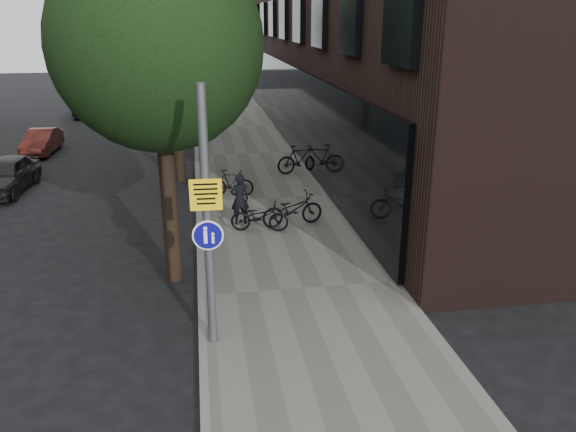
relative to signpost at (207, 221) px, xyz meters
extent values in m
plane|color=black|center=(1.80, -1.45, -2.51)|extent=(120.00, 120.00, 0.00)
cube|color=slate|center=(2.05, 8.55, -2.45)|extent=(4.50, 60.00, 0.12)
cube|color=slate|center=(-0.20, 8.55, -2.45)|extent=(0.15, 60.00, 0.13)
cylinder|color=black|center=(-0.80, 3.05, -0.91)|extent=(0.36, 0.36, 3.20)
sphere|color=black|center=(-0.80, 3.05, 2.79)|extent=(4.40, 4.40, 4.40)
sphere|color=black|center=(-0.40, 3.85, 1.79)|extent=(2.64, 2.64, 2.64)
cylinder|color=black|center=(-0.80, 11.55, -0.91)|extent=(0.36, 0.36, 3.20)
sphere|color=black|center=(-0.80, 11.55, 2.79)|extent=(5.00, 5.00, 5.00)
sphere|color=black|center=(-0.40, 12.35, 1.79)|extent=(3.00, 3.00, 3.00)
cylinder|color=black|center=(-0.80, 20.55, -0.91)|extent=(0.36, 0.36, 3.20)
sphere|color=black|center=(-0.80, 20.55, 2.79)|extent=(5.00, 5.00, 5.00)
sphere|color=black|center=(-0.40, 21.35, 1.79)|extent=(3.00, 3.00, 3.00)
cylinder|color=#595B5E|center=(0.00, 0.00, -0.02)|extent=(0.16, 0.16, 4.73)
cube|color=yellow|center=(0.00, 0.00, 0.50)|extent=(0.55, 0.05, 0.55)
cylinder|color=#0C0B7C|center=(0.00, 0.00, -0.23)|extent=(0.48, 0.03, 0.48)
cylinder|color=white|center=(0.00, 0.00, -0.23)|extent=(0.55, 0.04, 0.55)
imported|color=black|center=(1.01, 6.23, -1.64)|extent=(0.58, 0.42, 1.49)
imported|color=black|center=(2.49, 5.88, -1.91)|extent=(1.94, 1.03, 0.97)
imported|color=black|center=(3.74, 11.52, -1.84)|extent=(1.91, 0.86, 1.11)
imported|color=black|center=(1.50, 5.57, -1.96)|extent=(1.71, 0.90, 0.85)
imported|color=black|center=(0.93, 9.01, -1.94)|extent=(1.55, 0.66, 0.90)
imported|color=black|center=(-6.81, 11.12, -1.89)|extent=(1.75, 3.75, 1.24)
imported|color=#5A1F19|center=(-7.08, 17.20, -1.97)|extent=(1.27, 3.30, 1.07)
imported|color=#1A1C2F|center=(-6.83, 27.78, -1.87)|extent=(2.38, 4.60, 1.28)
camera|label=1|loc=(-0.07, -9.21, 3.32)|focal=35.00mm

